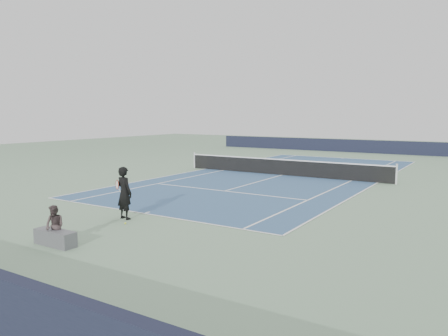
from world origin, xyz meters
The scene contains 7 objects.
ground centered at (0.00, 0.00, 0.00)m, with size 80.00×80.00×0.00m, color gray.
court_surface centered at (0.00, 0.00, 0.01)m, with size 10.97×23.77×0.01m, color #34547B.
tennis_net centered at (0.00, 0.00, 0.50)m, with size 12.90×0.10×1.07m.
windscreen_far centered at (0.00, 17.88, 0.60)m, with size 30.00×0.25×1.20m, color black.
tennis_player centered at (-0.02, -12.82, 0.91)m, with size 0.82×0.58×1.82m.
tennis_ball centered at (0.51, -13.34, 0.03)m, with size 0.06×0.06×0.06m, color yellow.
spectator_bench centered at (0.57, -16.06, 0.39)m, with size 1.37×0.59×1.14m.
Camera 1 is at (10.72, -23.44, 3.59)m, focal length 35.00 mm.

